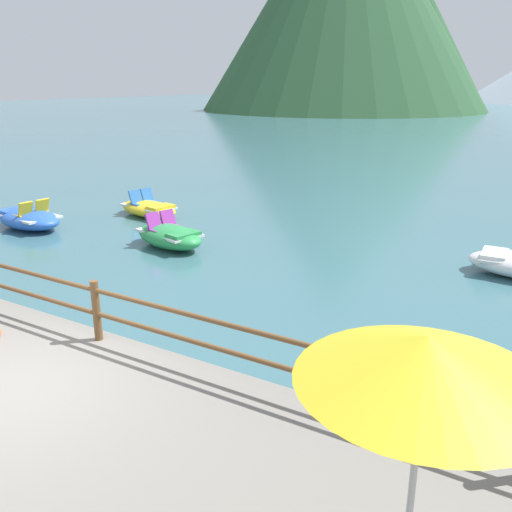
# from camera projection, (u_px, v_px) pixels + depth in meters

# --- Properties ---
(ground_plane) EXTENTS (200.00, 200.00, 0.00)m
(ground_plane) POSITION_uv_depth(u_px,v_px,m) (491.00, 140.00, 39.93)
(ground_plane) COLOR #3D6B75
(dock_railing) EXTENTS (23.92, 0.12, 0.95)m
(dock_railing) POSITION_uv_depth(u_px,v_px,m) (96.00, 304.00, 8.15)
(dock_railing) COLOR brown
(dock_railing) RESTS_ON promenade_dock
(beach_umbrella) EXTENTS (1.70, 1.70, 2.24)m
(beach_umbrella) POSITION_uv_depth(u_px,v_px,m) (425.00, 364.00, 3.48)
(beach_umbrella) COLOR #B2B2B7
(beach_umbrella) RESTS_ON promenade_dock
(pedal_boat_1) EXTENTS (2.57, 1.59, 0.89)m
(pedal_boat_1) POSITION_uv_depth(u_px,v_px,m) (28.00, 218.00, 16.03)
(pedal_boat_1) COLOR blue
(pedal_boat_1) RESTS_ON ground
(pedal_boat_2) EXTENTS (2.44, 1.65, 0.90)m
(pedal_boat_2) POSITION_uv_depth(u_px,v_px,m) (170.00, 236.00, 14.20)
(pedal_boat_2) COLOR green
(pedal_boat_2) RESTS_ON ground
(pedal_boat_4) EXTENTS (2.53, 1.61, 0.82)m
(pedal_boat_4) POSITION_uv_depth(u_px,v_px,m) (149.00, 208.00, 17.50)
(pedal_boat_4) COLOR yellow
(pedal_boat_4) RESTS_ON ground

